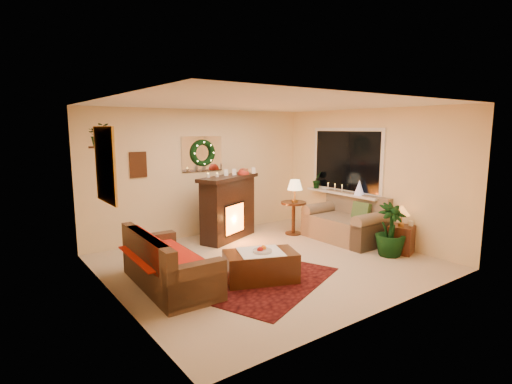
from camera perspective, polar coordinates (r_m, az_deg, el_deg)
floor at (r=6.79m, az=1.77°, el=-10.01°), size 5.00×5.00×0.00m
ceiling at (r=6.43m, az=1.88°, el=12.46°), size 5.00×5.00×0.00m
wall_back at (r=8.36m, az=-7.70°, el=2.69°), size 5.00×5.00×0.00m
wall_front at (r=4.93m, az=18.10°, el=-2.16°), size 5.00×5.00×0.00m
wall_left at (r=5.34m, az=-19.84°, el=-1.41°), size 4.50×4.50×0.00m
wall_right at (r=8.25m, az=15.67°, el=2.34°), size 4.50×4.50×0.00m
area_rug at (r=6.03m, az=0.75°, el=-12.50°), size 2.58×2.29×0.01m
sofa at (r=5.84m, az=-12.19°, el=-9.00°), size 0.88×1.87×0.79m
red_throw at (r=5.90m, az=-13.47°, el=-8.60°), size 0.82×1.33×0.02m
fireplace at (r=8.05m, az=-3.98°, el=-2.91°), size 1.39×0.91×1.22m
poinsettia at (r=8.14m, az=-1.83°, el=2.60°), size 0.23×0.23×0.23m
mantel_candle_a at (r=7.72m, az=-6.85°, el=1.88°), size 0.07×0.07×0.20m
mantel_candle_b at (r=7.77m, az=-5.58°, el=1.95°), size 0.06×0.06×0.19m
mantel_mirror at (r=8.31m, az=-7.70°, el=5.42°), size 0.92×0.02×0.72m
wreath at (r=8.27m, az=-7.57°, el=5.55°), size 0.55×0.11×0.55m
wall_art at (r=7.77m, az=-16.47°, el=3.76°), size 0.32×0.03×0.48m
gold_mirror at (r=5.58m, az=-20.77°, el=3.63°), size 0.03×0.84×1.00m
hanging_plant at (r=6.32m, az=-21.49°, el=6.17°), size 0.33×0.28×0.36m
loveseat at (r=8.17m, az=12.55°, el=-3.87°), size 0.92×1.58×0.91m
window_frame at (r=8.56m, az=12.79°, el=4.38°), size 0.03×1.86×1.36m
window_glass at (r=8.55m, az=12.73°, el=4.37°), size 0.02×1.70×1.22m
window_sill at (r=8.56m, az=12.17°, el=-0.19°), size 0.22×1.86×0.04m
mini_tree at (r=8.25m, az=14.54°, el=0.57°), size 0.21×0.21×0.32m
sill_plant at (r=9.02m, az=8.72°, el=1.76°), size 0.27×0.21×0.48m
side_table_round at (r=8.48m, az=5.37°, el=-3.86°), size 0.65×0.65×0.69m
lamp_cream at (r=8.34m, az=5.57°, el=-0.20°), size 0.32×0.32×0.49m
end_table_square at (r=7.68m, az=20.05°, el=-6.20°), size 0.52×0.52×0.50m
lamp_tiffany at (r=7.54m, az=20.10°, el=-2.76°), size 0.28×0.28×0.42m
coffee_table at (r=5.95m, az=0.66°, el=-10.68°), size 1.18×0.91×0.44m
fruit_bowl at (r=5.85m, az=0.92°, el=-8.56°), size 0.28×0.28×0.06m
floor_palm at (r=7.39m, az=18.65°, el=-5.27°), size 1.84×1.84×2.78m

